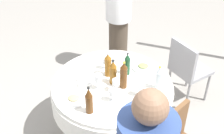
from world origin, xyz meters
TOP-DOWN VIEW (x-y plane):
  - ground_plane at (0.00, 0.00)m, footprint 10.00×10.00m
  - dining_table at (0.00, 0.00)m, footprint 1.24×1.24m
  - bottle_brown_near at (-0.12, 0.04)m, footprint 0.07×0.07m
  - bottle_amber_right at (0.07, -0.12)m, footprint 0.07×0.07m
  - bottle_brown_front at (0.11, 0.44)m, footprint 0.07×0.07m
  - bottle_amber_left at (-0.01, -0.01)m, footprint 0.07×0.07m
  - bottle_dark_green_mid at (-0.12, -0.18)m, footprint 0.06×0.06m
  - bottle_clear_west at (-0.45, -0.02)m, footprint 0.06×0.06m
  - wine_glass_left at (-0.30, 0.12)m, footprint 0.07×0.07m
  - wine_glass_mid at (0.13, -0.22)m, footprint 0.06×0.06m
  - wine_glass_west at (-0.06, 0.25)m, footprint 0.07×0.07m
  - wine_glass_south at (-0.06, 0.11)m, footprint 0.07×0.07m
  - wine_glass_far at (0.11, 0.11)m, footprint 0.07×0.07m
  - plate_far at (0.38, -0.23)m, footprint 0.22×0.22m
  - plate_inner at (0.29, 0.32)m, footprint 0.25×0.25m
  - plate_east at (-0.27, -0.32)m, footprint 0.25×0.25m
  - knife_right at (0.15, -0.45)m, footprint 0.09×0.17m
  - spoon_front at (-0.11, 0.40)m, footprint 0.04×0.18m
  - folded_napkin at (0.27, 0.06)m, footprint 0.18×0.18m
  - person_right at (0.19, -1.24)m, footprint 0.34×0.34m
  - chair_west at (-0.76, -0.75)m, footprint 0.57×0.57m

SIDE VIEW (x-z plane):
  - ground_plane at x=0.00m, z-range 0.00..0.00m
  - chair_west at x=-0.76m, z-range 0.08..0.95m
  - dining_table at x=0.00m, z-range 0.22..0.96m
  - knife_right at x=0.15m, z-range 0.74..0.74m
  - spoon_front at x=-0.11m, z-range 0.74..0.74m
  - plate_far at x=0.38m, z-range 0.74..0.76m
  - plate_inner at x=0.29m, z-range 0.73..0.77m
  - plate_east at x=-0.27m, z-range 0.73..0.77m
  - folded_napkin at x=0.27m, z-range 0.74..0.76m
  - person_right at x=0.19m, z-range 0.03..1.60m
  - wine_glass_mid at x=0.13m, z-range 0.77..0.90m
  - wine_glass_west at x=-0.06m, z-range 0.77..0.91m
  - wine_glass_south at x=-0.06m, z-range 0.77..0.91m
  - wine_glass_left at x=-0.30m, z-range 0.77..0.92m
  - bottle_dark_green_mid at x=-0.12m, z-range 0.73..0.99m
  - bottle_clear_west at x=-0.45m, z-range 0.73..0.99m
  - wine_glass_far at x=0.11m, z-range 0.78..0.95m
  - bottle_amber_right at x=0.07m, z-range 0.73..1.00m
  - bottle_amber_left at x=-0.01m, z-range 0.73..1.01m
  - bottle_brown_front at x=0.11m, z-range 0.73..1.01m
  - bottle_brown_near at x=-0.12m, z-range 0.73..1.03m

